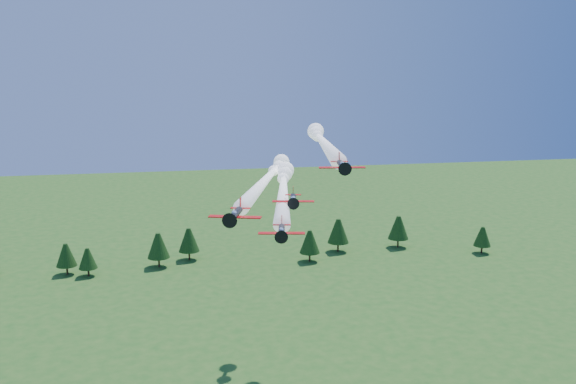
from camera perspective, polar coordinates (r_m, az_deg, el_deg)
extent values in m
cylinder|color=black|center=(88.73, -0.58, -3.45)|extent=(1.75, 4.79, 0.87)
cone|color=black|center=(86.08, -0.60, -3.91)|extent=(1.00, 0.94, 0.87)
cone|color=black|center=(85.58, -0.60, -4.01)|extent=(0.45, 0.46, 0.38)
cylinder|color=black|center=(85.43, -0.60, -4.03)|extent=(1.80, 0.38, 1.83)
cube|color=red|center=(88.47, -0.58, -3.68)|extent=(6.56, 2.38, 0.10)
cube|color=red|center=(91.72, -0.56, -2.93)|extent=(2.62, 1.21, 0.06)
cube|color=red|center=(91.63, -0.56, -2.49)|extent=(0.23, 0.83, 1.26)
ellipsoid|color=#82A1C9|center=(87.89, -0.58, -3.36)|extent=(0.81, 1.15, 0.54)
sphere|color=white|center=(128.52, -0.39, 1.19)|extent=(2.30, 2.30, 2.30)
sphere|color=white|center=(133.71, -0.37, 1.59)|extent=(3.00, 3.00, 3.00)
sphere|color=white|center=(138.90, -0.36, 1.96)|extent=(3.70, 3.70, 3.70)
cylinder|color=black|center=(99.40, -4.69, -1.96)|extent=(2.90, 6.03, 1.11)
cone|color=black|center=(96.09, -5.11, -2.43)|extent=(1.36, 1.29, 1.11)
cone|color=black|center=(95.46, -5.20, -2.53)|extent=(0.62, 0.62, 0.49)
cylinder|color=black|center=(95.28, -5.22, -2.55)|extent=(2.22, 0.76, 2.32)
cube|color=red|center=(99.06, -4.74, -2.22)|extent=(8.25, 3.95, 0.13)
cube|color=red|center=(103.14, -4.25, -1.43)|extent=(3.34, 1.89, 0.08)
cube|color=red|center=(103.05, -4.25, -0.94)|extent=(0.42, 1.03, 1.61)
ellipsoid|color=#82A1C9|center=(98.35, -4.81, -1.84)|extent=(1.17, 1.51, 0.69)
sphere|color=white|center=(139.93, -1.21, 1.96)|extent=(2.30, 2.30, 2.30)
sphere|color=white|center=(145.12, -0.91, 2.30)|extent=(3.00, 3.00, 3.00)
sphere|color=white|center=(150.31, -0.63, 2.62)|extent=(3.70, 3.70, 3.70)
cylinder|color=black|center=(96.78, 4.80, 2.40)|extent=(1.68, 5.18, 0.94)
cone|color=black|center=(93.86, 5.03, 2.12)|extent=(1.06, 0.98, 0.94)
cone|color=black|center=(93.31, 5.08, 2.06)|extent=(0.47, 0.48, 0.42)
cylinder|color=black|center=(93.15, 5.09, 2.05)|extent=(1.97, 0.33, 1.98)
cube|color=red|center=(96.45, 4.83, 2.19)|extent=(7.10, 2.28, 0.11)
cube|color=red|center=(100.06, 4.56, 2.73)|extent=(2.83, 1.20, 0.07)
cube|color=red|center=(100.04, 4.56, 3.16)|extent=(0.22, 0.90, 1.37)
ellipsoid|color=#82A1C9|center=(95.89, 4.87, 2.54)|extent=(0.84, 1.22, 0.59)
sphere|color=white|center=(135.33, 2.72, 4.98)|extent=(2.30, 2.30, 2.30)
sphere|color=white|center=(140.28, 2.54, 5.20)|extent=(3.00, 3.00, 3.00)
sphere|color=white|center=(145.23, 2.37, 5.42)|extent=(3.70, 3.70, 3.70)
cylinder|color=black|center=(102.15, 0.47, -0.63)|extent=(1.82, 4.94, 0.90)
cone|color=black|center=(99.38, 0.47, -0.97)|extent=(1.04, 0.97, 0.90)
cone|color=black|center=(98.86, 0.47, -1.04)|extent=(0.47, 0.47, 0.40)
cylinder|color=black|center=(98.71, 0.48, -1.05)|extent=(1.86, 0.40, 1.89)
cube|color=red|center=(101.86, 0.47, -0.83)|extent=(6.77, 2.47, 0.11)
cube|color=red|center=(105.27, 0.46, -0.25)|extent=(2.71, 1.25, 0.06)
cube|color=red|center=(105.22, 0.46, 0.15)|extent=(0.24, 0.85, 1.30)
ellipsoid|color=#82A1C9|center=(101.29, 0.47, -0.53)|extent=(0.84, 1.18, 0.56)
cylinder|color=#382314|center=(213.72, 1.94, -5.79)|extent=(0.60, 0.60, 2.95)
cone|color=black|center=(212.23, 1.95, -4.43)|extent=(6.75, 6.75, 7.60)
cylinder|color=#382314|center=(208.67, -17.31, -6.82)|extent=(0.60, 0.60, 2.49)
cone|color=black|center=(207.37, -17.38, -5.65)|extent=(5.68, 5.68, 6.39)
cylinder|color=#382314|center=(225.16, 4.47, -4.89)|extent=(0.60, 0.60, 3.24)
cone|color=black|center=(223.62, 4.49, -3.46)|extent=(7.41, 7.41, 8.34)
cylinder|color=#382314|center=(217.70, -8.76, -5.59)|extent=(0.60, 0.60, 3.03)
cone|color=black|center=(216.20, -8.80, -4.22)|extent=(6.93, 6.93, 7.80)
cylinder|color=#382314|center=(232.91, 9.74, -4.48)|extent=(0.60, 0.60, 3.18)
cone|color=black|center=(231.45, 9.79, -3.12)|extent=(7.27, 7.27, 8.18)
cylinder|color=#382314|center=(232.63, 16.83, -4.90)|extent=(0.60, 0.60, 2.60)
cone|color=black|center=(231.41, 16.90, -3.80)|extent=(5.94, 5.94, 6.68)
cylinder|color=#382314|center=(212.32, -19.04, -6.58)|extent=(0.60, 0.60, 2.75)
cone|color=black|center=(210.91, -19.12, -5.30)|extent=(6.30, 6.30, 7.08)
cylinder|color=#382314|center=(212.07, -11.39, -6.13)|extent=(0.60, 0.60, 3.13)
cone|color=black|center=(210.48, -11.45, -4.68)|extent=(7.16, 7.16, 8.06)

